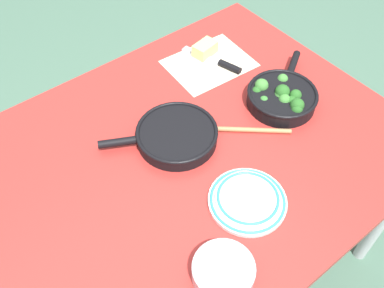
# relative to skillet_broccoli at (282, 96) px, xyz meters

# --- Properties ---
(ground_plane) EXTENTS (14.00, 14.00, 0.00)m
(ground_plane) POSITION_rel_skillet_broccoli_xyz_m (-0.34, 0.03, -0.76)
(ground_plane) COLOR #476B56
(dining_table_red) EXTENTS (1.26, 0.99, 0.73)m
(dining_table_red) POSITION_rel_skillet_broccoli_xyz_m (-0.34, 0.03, -0.10)
(dining_table_red) COLOR #B72D28
(dining_table_red) RESTS_ON ground_plane
(skillet_broccoli) EXTENTS (0.32, 0.24, 0.08)m
(skillet_broccoli) POSITION_rel_skillet_broccoli_xyz_m (0.00, 0.00, 0.00)
(skillet_broccoli) COLOR black
(skillet_broccoli) RESTS_ON dining_table_red
(skillet_eggs) EXTENTS (0.33, 0.25, 0.05)m
(skillet_eggs) POSITION_rel_skillet_broccoli_xyz_m (-0.36, 0.08, -0.01)
(skillet_eggs) COLOR black
(skillet_eggs) RESTS_ON dining_table_red
(wooden_spoon) EXTENTS (0.29, 0.26, 0.02)m
(wooden_spoon) POSITION_rel_skillet_broccoli_xyz_m (-0.24, 0.04, -0.02)
(wooden_spoon) COLOR #A87A4C
(wooden_spoon) RESTS_ON dining_table_red
(parchment_sheet) EXTENTS (0.30, 0.24, 0.00)m
(parchment_sheet) POSITION_rel_skillet_broccoli_xyz_m (-0.05, 0.30, -0.03)
(parchment_sheet) COLOR beige
(parchment_sheet) RESTS_ON dining_table_red
(grater_knife) EXTENTS (0.09, 0.24, 0.02)m
(grater_knife) POSITION_rel_skillet_broccoli_xyz_m (-0.03, 0.27, -0.02)
(grater_knife) COLOR silver
(grater_knife) RESTS_ON dining_table_red
(cheese_block) EXTENTS (0.09, 0.07, 0.05)m
(cheese_block) POSITION_rel_skillet_broccoli_xyz_m (-0.03, 0.35, -0.01)
(cheese_block) COLOR #EFD67A
(cheese_block) RESTS_ON dining_table_red
(dinner_plate_stack) EXTENTS (0.21, 0.21, 0.03)m
(dinner_plate_stack) POSITION_rel_skillet_broccoli_xyz_m (-0.34, -0.21, -0.02)
(dinner_plate_stack) COLOR white
(dinner_plate_stack) RESTS_ON dining_table_red
(prep_bowl_steel) EXTENTS (0.15, 0.15, 0.05)m
(prep_bowl_steel) POSITION_rel_skillet_broccoli_xyz_m (-0.53, -0.33, -0.01)
(prep_bowl_steel) COLOR #B7B7BC
(prep_bowl_steel) RESTS_ON dining_table_red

